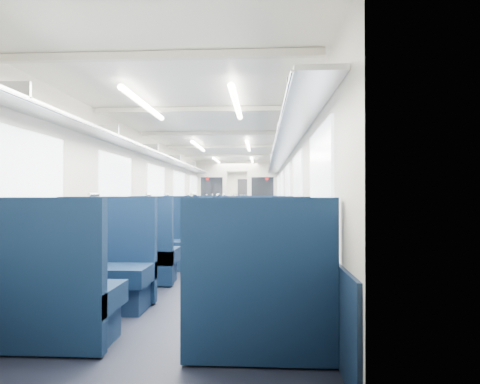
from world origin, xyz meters
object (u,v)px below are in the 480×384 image
Objects in this scene: seat_2 at (102,273)px; seat_7 at (261,246)px; bulkhead at (237,194)px; seat_0 at (44,300)px; seat_17 at (261,222)px; seat_3 at (260,273)px; seat_16 at (207,222)px; seat_6 at (158,245)px; seat_10 at (185,232)px; seat_14 at (201,224)px; seat_12 at (195,227)px; seat_18 at (212,219)px; seat_1 at (259,307)px; seat_15 at (261,225)px; seat_19 at (261,219)px; seat_4 at (135,256)px; seat_11 at (261,232)px; seat_8 at (173,238)px; seat_9 at (261,239)px; seat_13 at (261,228)px; seat_5 at (260,258)px; end_door at (245,199)px.

seat_7 is (1.66, 2.27, 0.00)m from seat_2.
seat_0 is at bearing -94.47° from bulkhead.
seat_3 is at bearing -90.00° from seat_17.
seat_6 is at bearing -90.00° from seat_16.
seat_17 is at bearing 64.95° from seat_10.
seat_16 is at bearing 90.00° from seat_14.
seat_16 is at bearing 90.00° from seat_10.
seat_12 is 1.00× the size of seat_18.
seat_0 is 1.00× the size of seat_1.
seat_15 is 1.00× the size of seat_19.
seat_4 and seat_11 have the same top height.
seat_11 is at bearing -90.00° from seat_19.
seat_8 is 1.00× the size of seat_12.
seat_11 and seat_19 have the same top height.
seat_7 is 2.77m from seat_10.
seat_2 is 1.00× the size of seat_17.
seat_14 is (0.00, 7.94, 0.00)m from seat_0.
seat_6 is at bearing -148.02° from seat_9.
seat_11 is 1.00× the size of seat_19.
seat_12 is at bearing 144.90° from seat_11.
seat_0 is 7.03m from seat_13.
seat_10 is 1.00× the size of seat_17.
seat_1 is 1.00× the size of seat_5.
seat_3 is 4.73m from seat_10.
seat_2 is at bearing -90.00° from seat_6.
seat_2 is at bearing -148.63° from seat_5.
seat_6 is 1.00× the size of seat_13.
seat_5 is 1.00× the size of seat_6.
seat_18 is at bearing 90.00° from seat_4.
seat_1 and seat_3 have the same top height.
seat_7 is at bearing 90.00° from seat_1.
seat_17 is (0.00, 2.30, 0.00)m from seat_13.
seat_1 is at bearing -76.58° from seat_12.
seat_16 is (-0.83, -8.14, -0.63)m from end_door.
seat_5 and seat_14 have the same top height.
seat_6 is 3.85m from seat_13.
seat_9 is at bearing 69.31° from seat_0.
seat_11 is (0.83, -11.41, -0.63)m from end_door.
seat_1 is 3.83m from seat_6.
seat_8 is (-1.66, 4.50, 0.00)m from seat_1.
seat_14 is (-1.66, 6.79, 0.00)m from seat_3.
bulkhead reaches higher than seat_16.
seat_1 is 10.33m from seat_19.
seat_13 is at bearing 90.00° from seat_7.
seat_2 and seat_17 have the same top height.
seat_3 is at bearing -73.82° from seat_12.
end_door is 13.79m from seat_6.
seat_7 is at bearing -90.00° from seat_9.
seat_15 is at bearing 30.38° from seat_12.
seat_4 is at bearing -145.10° from seat_7.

